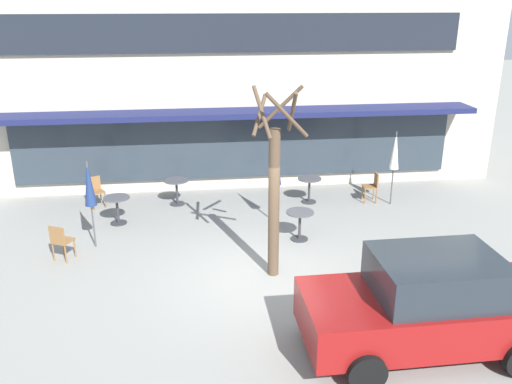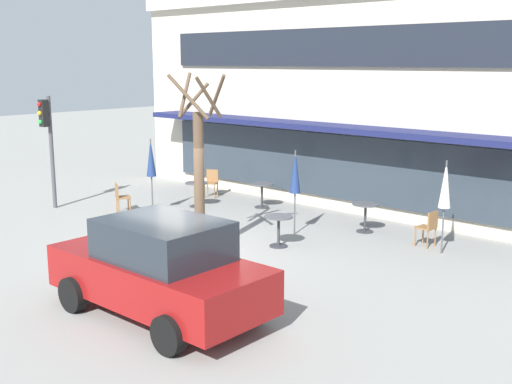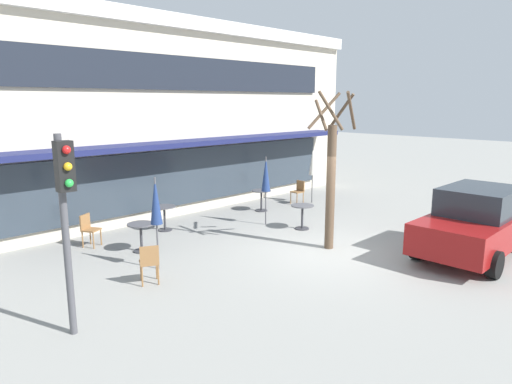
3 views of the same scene
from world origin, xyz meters
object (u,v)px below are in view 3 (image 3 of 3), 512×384
cafe_table_by_tree (302,213)px  cafe_table_mid_patio (164,214)px  cafe_table_streetside (141,233)px  patio_umbrella_green_folded (266,175)px  patio_umbrella_cream_folded (313,161)px  cafe_chair_0 (149,261)px  traffic_light_pole (65,203)px  patio_umbrella_corner_open (156,202)px  street_tree (331,176)px  cafe_chair_2 (89,228)px  parked_sedan (477,222)px  cafe_chair_1 (299,190)px  cafe_table_near_wall (261,197)px

cafe_table_by_tree → cafe_table_mid_patio: bearing=137.2°
cafe_table_streetside → patio_umbrella_green_folded: patio_umbrella_green_folded is taller
cafe_table_mid_patio → patio_umbrella_cream_folded: 6.44m
cafe_chair_0 → traffic_light_pole: bearing=-153.8°
cafe_table_mid_patio → patio_umbrella_corner_open: bearing=-126.4°
cafe_chair_0 → patio_umbrella_cream_folded: bearing=16.2°
patio_umbrella_green_folded → street_tree: size_ratio=0.53×
cafe_table_mid_patio → cafe_chair_2: bearing=176.9°
patio_umbrella_green_folded → parked_sedan: bearing=-73.8°
cafe_chair_1 → cafe_table_by_tree: bearing=-138.3°
cafe_table_streetside → traffic_light_pole: bearing=-135.2°
cafe_table_by_tree → traffic_light_pole: traffic_light_pole is taller
cafe_table_by_tree → patio_umbrella_green_folded: (-0.43, 1.15, 1.11)m
cafe_table_near_wall → cafe_table_streetside: bearing=-170.2°
cafe_chair_2 → parked_sedan: (6.71, -7.70, 0.35)m
cafe_chair_0 → street_tree: (4.79, -1.25, 1.45)m
cafe_table_mid_patio → patio_umbrella_green_folded: size_ratio=0.35×
cafe_table_streetside → patio_umbrella_green_folded: bearing=-6.2°
cafe_table_by_tree → cafe_chair_0: (-5.72, -0.46, 0.01)m
cafe_table_mid_patio → cafe_table_near_wall: bearing=-4.6°
cafe_table_near_wall → cafe_chair_2: 6.27m
patio_umbrella_cream_folded → cafe_table_streetside: bearing=-176.2°
cafe_chair_0 → street_tree: size_ratio=0.21×
cafe_table_streetside → street_tree: (3.75, -3.32, 1.46)m
cafe_table_by_tree → street_tree: street_tree is taller
street_tree → cafe_table_mid_patio: bearing=115.4°
patio_umbrella_cream_folded → street_tree: (-4.12, -3.84, 0.35)m
cafe_table_mid_patio → cafe_chair_0: (-2.61, -3.34, 0.01)m
patio_umbrella_green_folded → patio_umbrella_cream_folded: 3.75m
cafe_table_near_wall → parked_sedan: parked_sedan is taller
patio_umbrella_corner_open → street_tree: 4.58m
cafe_table_near_wall → street_tree: bearing=-112.1°
cafe_table_by_tree → cafe_chair_1: cafe_chair_1 is taller
cafe_table_mid_patio → street_tree: street_tree is taller
parked_sedan → traffic_light_pole: size_ratio=1.24×
parked_sedan → patio_umbrella_cream_folded: bearing=74.2°
cafe_table_streetside → cafe_table_mid_patio: size_ratio=1.00×
cafe_table_streetside → traffic_light_pole: size_ratio=0.22×
patio_umbrella_green_folded → patio_umbrella_cream_folded: bearing=15.1°
cafe_table_mid_patio → cafe_chair_1: bearing=-4.7°
cafe_table_near_wall → traffic_light_pole: traffic_light_pole is taller
cafe_table_streetside → cafe_table_by_tree: same height
patio_umbrella_cream_folded → cafe_chair_2: size_ratio=2.47×
street_tree → traffic_light_pole: 6.89m
patio_umbrella_corner_open → cafe_chair_1: bearing=15.8°
parked_sedan → street_tree: street_tree is taller
patio_umbrella_green_folded → patio_umbrella_cream_folded: same height
cafe_table_by_tree → cafe_chair_0: cafe_chair_0 is taller
patio_umbrella_cream_folded → street_tree: street_tree is taller
cafe_chair_2 → patio_umbrella_green_folded: bearing=-20.2°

